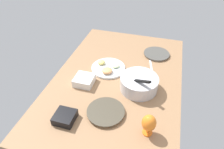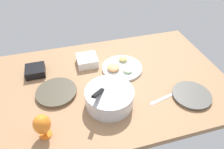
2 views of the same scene
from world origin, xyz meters
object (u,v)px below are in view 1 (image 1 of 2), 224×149
object	(u,v)px
square_bowl_white	(84,80)
dinner_plate_right	(106,112)
dinner_plate_left	(157,54)
square_bowl_black	(65,117)
mixing_bowl	(139,83)
fruit_platter	(108,68)
hurricane_glass_orange	(149,123)

from	to	relation	value
square_bowl_white	dinner_plate_right	bearing A→B (deg)	46.04
dinner_plate_right	square_bowl_white	size ratio (longest dim) A/B	1.75
dinner_plate_left	square_bowl_black	distance (cm)	108.46
square_bowl_white	mixing_bowl	bearing A→B (deg)	97.69
dinner_plate_left	fruit_platter	size ratio (longest dim) A/B	0.83
mixing_bowl	square_bowl_black	xyz separation A→B (cm)	(43.83, -41.59, -2.80)
dinner_plate_left	mixing_bowl	bearing A→B (deg)	-9.08
fruit_platter	square_bowl_black	distance (cm)	62.17
dinner_plate_right	square_bowl_white	bearing A→B (deg)	-133.96
square_bowl_white	hurricane_glass_orange	bearing A→B (deg)	59.48
dinner_plate_left	hurricane_glass_orange	world-z (taller)	hurricane_glass_orange
fruit_platter	hurricane_glass_orange	xyz separation A→B (cm)	(56.03, 42.83, 7.82)
dinner_plate_right	mixing_bowl	xyz separation A→B (cm)	(-30.88, 17.31, 4.63)
fruit_platter	dinner_plate_left	bearing A→B (deg)	132.25
hurricane_glass_orange	dinner_plate_left	bearing A→B (deg)	-177.38
dinner_plate_left	mixing_bowl	xyz separation A→B (cm)	(52.41, -8.37, 4.89)
dinner_plate_right	hurricane_glass_orange	distance (cm)	31.91
hurricane_glass_orange	square_bowl_white	world-z (taller)	hurricane_glass_orange
square_bowl_white	fruit_platter	bearing A→B (deg)	150.70
dinner_plate_right	square_bowl_black	bearing A→B (deg)	-61.92
mixing_bowl	square_bowl_black	distance (cm)	60.49
hurricane_glass_orange	square_bowl_black	world-z (taller)	hurricane_glass_orange
dinner_plate_left	fruit_platter	xyz separation A→B (cm)	(35.12, -38.67, 0.53)
dinner_plate_left	fruit_platter	distance (cm)	52.24
mixing_bowl	fruit_platter	bearing A→B (deg)	-119.71
fruit_platter	square_bowl_white	size ratio (longest dim) A/B	1.99
dinner_plate_right	fruit_platter	world-z (taller)	fruit_platter
dinner_plate_left	dinner_plate_right	size ratio (longest dim) A/B	0.94
fruit_platter	hurricane_glass_orange	distance (cm)	70.96
dinner_plate_left	dinner_plate_right	bearing A→B (deg)	-17.14
hurricane_glass_orange	square_bowl_white	size ratio (longest dim) A/B	1.04
square_bowl_white	square_bowl_black	size ratio (longest dim) A/B	1.12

